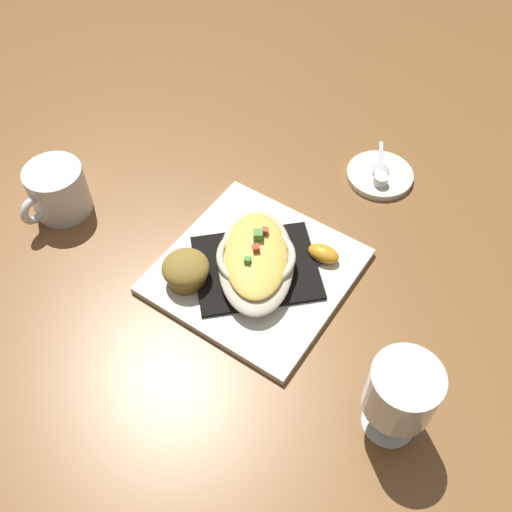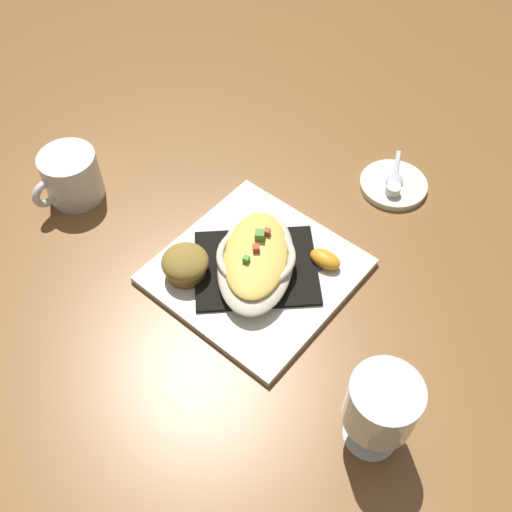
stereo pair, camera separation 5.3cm
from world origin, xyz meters
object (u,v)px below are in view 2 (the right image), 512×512
Objects in this scene: square_plate at (256,271)px; orange_garnish at (323,259)px; gratin_dish at (256,258)px; coffee_mug at (72,178)px; spoon at (395,179)px; muffin at (185,264)px; creamer_saucer at (393,185)px; stemmed_glass at (381,407)px; creamer_cup_0 at (393,190)px.

orange_garnish is (-0.07, 0.07, 0.01)m from square_plate.
gratin_dish is 0.10m from orange_garnish.
coffee_mug is at bearing -82.31° from gratin_dish.
coffee_mug is 1.33× the size of spoon.
muffin is 0.20m from orange_garnish.
square_plate is 1.17× the size of gratin_dish.
square_plate is 0.29m from creamer_saucer.
stemmed_glass reaches higher than gratin_dish.
gratin_dish is 3.42× the size of orange_garnish.
muffin is at bearing -48.69° from gratin_dish.
coffee_mug is at bearing -82.33° from square_plate.
muffin reaches higher than creamer_saucer.
muffin is 2.84× the size of creamer_cup_0.
creamer_cup_0 is at bearing 175.46° from orange_garnish.
coffee_mug is at bearing -54.52° from creamer_cup_0.
spoon is at bearing 164.65° from gratin_dish.
square_plate reaches higher than creamer_saucer.
gratin_dish is 0.29m from spoon.
spoon is (-0.22, 0.00, -0.01)m from orange_garnish.
creamer_cup_0 reaches higher than creamer_saucer.
spoon reaches higher than creamer_saucer.
stemmed_glass is at bearing 45.41° from orange_garnish.
orange_garnish is 0.21m from creamer_saucer.
gratin_dish is at bearing 97.69° from coffee_mug.
muffin is (0.07, -0.08, -0.00)m from gratin_dish.
gratin_dish is at bearing -15.35° from spoon.
stemmed_glass reaches higher than creamer_cup_0.
spoon is at bearing 156.25° from muffin.
creamer_saucer is (-0.35, 0.16, -0.03)m from muffin.
stemmed_glass is at bearing 24.36° from spoon.
square_plate is 0.11m from muffin.
spoon is at bearing -157.80° from creamer_saucer.
orange_garnish is at bearing -1.49° from creamer_saucer.
creamer_saucer is 4.67× the size of creamer_cup_0.
gratin_dish is 1.84× the size of coffee_mug.
spoon is (-0.40, -0.18, -0.07)m from stemmed_glass.
coffee_mug is at bearing -74.75° from orange_garnish.
stemmed_glass is (0.05, 0.34, 0.05)m from muffin.
creamer_saucer is at bearing -155.62° from stemmed_glass.
orange_garnish is 0.22m from spoon.
spoon is at bearing 128.57° from coffee_mug.
gratin_dish reaches higher than spoon.
stemmed_glass reaches higher than coffee_mug.
gratin_dish is at bearing -48.13° from orange_garnish.
orange_garnish is at bearing -134.59° from stemmed_glass.
coffee_mug is 0.60m from stemmed_glass.
orange_garnish is (-0.07, 0.07, -0.02)m from gratin_dish.
stemmed_glass reaches higher than creamer_saucer.
creamer_cup_0 is at bearing 160.89° from gratin_dish.
creamer_cup_0 is at bearing -155.49° from stemmed_glass.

